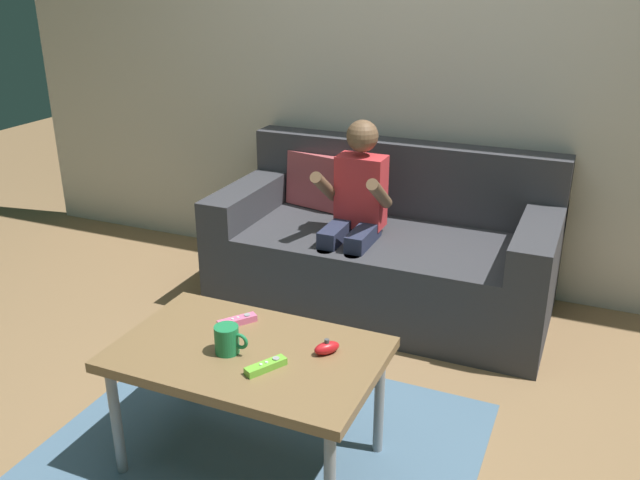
% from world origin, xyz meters
% --- Properties ---
extents(ground_plane, '(10.19, 10.19, 0.00)m').
position_xyz_m(ground_plane, '(0.00, 0.00, 0.00)').
color(ground_plane, olive).
extents(wall_back, '(5.10, 0.05, 2.50)m').
position_xyz_m(wall_back, '(0.00, 1.65, 1.25)').
color(wall_back, beige).
rests_on(wall_back, ground).
extents(couch, '(1.65, 0.80, 0.79)m').
position_xyz_m(couch, '(-0.09, 1.26, 0.29)').
color(couch, '#38383D').
rests_on(couch, ground).
extents(person_seated_on_couch, '(0.33, 0.40, 0.96)m').
position_xyz_m(person_seated_on_couch, '(-0.19, 1.08, 0.55)').
color(person_seated_on_couch, '#282D47').
rests_on(person_seated_on_couch, ground).
extents(coffee_table, '(0.88, 0.55, 0.45)m').
position_xyz_m(coffee_table, '(-0.12, -0.10, 0.41)').
color(coffee_table, brown).
rests_on(coffee_table, ground).
extents(area_rug, '(1.50, 1.34, 0.01)m').
position_xyz_m(area_rug, '(-0.12, -0.10, 0.00)').
color(area_rug, slate).
rests_on(area_rug, ground).
extents(game_remote_pink_near_edge, '(0.11, 0.13, 0.03)m').
position_xyz_m(game_remote_pink_near_edge, '(-0.24, 0.04, 0.47)').
color(game_remote_pink_near_edge, pink).
rests_on(game_remote_pink_near_edge, coffee_table).
extents(nunchuk_red, '(0.09, 0.10, 0.05)m').
position_xyz_m(nunchuk_red, '(0.13, -0.01, 0.47)').
color(nunchuk_red, red).
rests_on(nunchuk_red, coffee_table).
extents(game_remote_lime_far_corner, '(0.10, 0.14, 0.03)m').
position_xyz_m(game_remote_lime_far_corner, '(-0.01, -0.18, 0.47)').
color(game_remote_lime_far_corner, '#72C638').
rests_on(game_remote_lime_far_corner, coffee_table).
extents(coffee_mug, '(0.12, 0.08, 0.09)m').
position_xyz_m(coffee_mug, '(-0.17, -0.14, 0.50)').
color(coffee_mug, '#1E7F47').
rests_on(coffee_mug, coffee_table).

